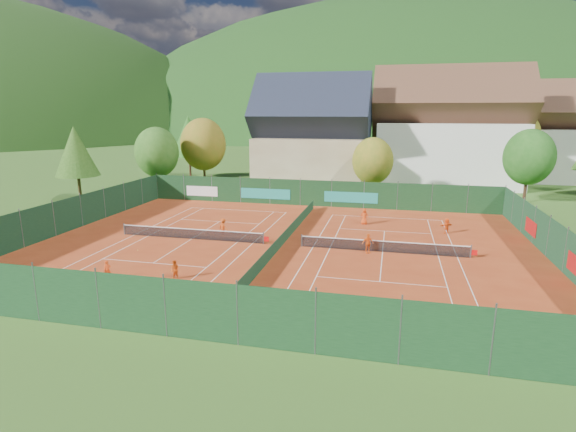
# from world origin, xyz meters

# --- Properties ---
(ground) EXTENTS (600.00, 600.00, 0.00)m
(ground) POSITION_xyz_m (0.00, 0.00, -0.02)
(ground) COLOR #2E581B
(ground) RESTS_ON ground
(clay_pad) EXTENTS (40.00, 32.00, 0.01)m
(clay_pad) POSITION_xyz_m (0.00, 0.00, 0.01)
(clay_pad) COLOR #9F3717
(clay_pad) RESTS_ON ground
(court_markings_left) EXTENTS (11.03, 23.83, 0.00)m
(court_markings_left) POSITION_xyz_m (-8.00, 0.00, 0.01)
(court_markings_left) COLOR white
(court_markings_left) RESTS_ON ground
(court_markings_right) EXTENTS (11.03, 23.83, 0.00)m
(court_markings_right) POSITION_xyz_m (8.00, 0.00, 0.01)
(court_markings_right) COLOR white
(court_markings_right) RESTS_ON ground
(tennis_net_left) EXTENTS (13.30, 0.10, 1.02)m
(tennis_net_left) POSITION_xyz_m (-7.85, 0.00, 0.51)
(tennis_net_left) COLOR #59595B
(tennis_net_left) RESTS_ON ground
(tennis_net_right) EXTENTS (13.30, 0.10, 1.02)m
(tennis_net_right) POSITION_xyz_m (8.15, 0.00, 0.51)
(tennis_net_right) COLOR #59595B
(tennis_net_right) RESTS_ON ground
(court_divider) EXTENTS (0.03, 28.80, 1.00)m
(court_divider) POSITION_xyz_m (0.00, 0.00, 0.50)
(court_divider) COLOR #163D24
(court_divider) RESTS_ON ground
(fence_north) EXTENTS (40.00, 0.10, 3.00)m
(fence_north) POSITION_xyz_m (-0.46, 15.99, 1.47)
(fence_north) COLOR #123218
(fence_north) RESTS_ON ground
(fence_south) EXTENTS (40.00, 0.04, 3.00)m
(fence_south) POSITION_xyz_m (0.00, -16.00, 1.50)
(fence_south) COLOR #13361A
(fence_south) RESTS_ON ground
(fence_west) EXTENTS (0.04, 32.00, 3.00)m
(fence_west) POSITION_xyz_m (-20.00, 0.00, 1.50)
(fence_west) COLOR #12321D
(fence_west) RESTS_ON ground
(fence_east) EXTENTS (0.09, 32.00, 3.00)m
(fence_east) POSITION_xyz_m (20.00, 0.05, 1.48)
(fence_east) COLOR #163C22
(fence_east) RESTS_ON ground
(chalet) EXTENTS (16.20, 12.00, 16.00)m
(chalet) POSITION_xyz_m (-3.00, 30.00, 6.62)
(chalet) COLOR #C8B68D
(chalet) RESTS_ON ground
(hotel_block_a) EXTENTS (21.60, 11.00, 17.25)m
(hotel_block_a) POSITION_xyz_m (16.00, 36.00, 7.38)
(hotel_block_a) COLOR silver
(hotel_block_a) RESTS_ON ground
(hotel_block_b) EXTENTS (17.28, 10.00, 15.50)m
(hotel_block_b) POSITION_xyz_m (30.00, 44.00, 6.62)
(hotel_block_b) COLOR silver
(hotel_block_b) RESTS_ON ground
(tree_west_front) EXTENTS (5.72, 5.72, 8.69)m
(tree_west_front) POSITION_xyz_m (-22.00, 20.00, 5.39)
(tree_west_front) COLOR #4E2E1B
(tree_west_front) RESTS_ON ground
(tree_west_mid) EXTENTS (6.44, 6.44, 9.78)m
(tree_west_mid) POSITION_xyz_m (-18.00, 26.00, 6.07)
(tree_west_mid) COLOR #473119
(tree_west_mid) RESTS_ON ground
(tree_west_back) EXTENTS (5.60, 5.60, 10.00)m
(tree_west_back) POSITION_xyz_m (-24.00, 34.00, 6.74)
(tree_west_back) COLOR #4B2B1A
(tree_west_back) RESTS_ON ground
(tree_center) EXTENTS (5.01, 5.01, 7.60)m
(tree_center) POSITION_xyz_m (6.00, 22.00, 4.72)
(tree_center) COLOR #49331A
(tree_center) RESTS_ON ground
(tree_east_front) EXTENTS (5.72, 5.72, 8.69)m
(tree_east_front) POSITION_xyz_m (24.00, 24.00, 5.39)
(tree_east_front) COLOR #432818
(tree_east_front) RESTS_ON ground
(tree_west_side) EXTENTS (5.04, 5.04, 9.00)m
(tree_west_side) POSITION_xyz_m (-28.00, 12.00, 6.06)
(tree_west_side) COLOR #4A341A
(tree_west_side) RESTS_ON ground
(tree_east_back) EXTENTS (7.15, 7.15, 10.86)m
(tree_east_back) POSITION_xyz_m (26.00, 40.00, 6.74)
(tree_east_back) COLOR #4D351B
(tree_east_back) RESTS_ON ground
(mountain_backdrop) EXTENTS (820.00, 530.00, 242.00)m
(mountain_backdrop) POSITION_xyz_m (28.54, 233.48, -39.64)
(mountain_backdrop) COLOR black
(mountain_backdrop) RESTS_ON ground
(ball_hopper) EXTENTS (0.34, 0.34, 0.80)m
(ball_hopper) POSITION_xyz_m (11.36, -11.75, 0.56)
(ball_hopper) COLOR slate
(ball_hopper) RESTS_ON ground
(loose_ball_0) EXTENTS (0.07, 0.07, 0.07)m
(loose_ball_0) POSITION_xyz_m (-10.72, -3.95, 0.03)
(loose_ball_0) COLOR #CCD833
(loose_ball_0) RESTS_ON ground
(loose_ball_1) EXTENTS (0.07, 0.07, 0.07)m
(loose_ball_1) POSITION_xyz_m (7.99, -11.32, 0.03)
(loose_ball_1) COLOR #CCD833
(loose_ball_1) RESTS_ON ground
(loose_ball_2) EXTENTS (0.07, 0.07, 0.07)m
(loose_ball_2) POSITION_xyz_m (4.01, 4.20, 0.03)
(loose_ball_2) COLOR #CCD833
(loose_ball_2) RESTS_ON ground
(player_left_near) EXTENTS (0.54, 0.53, 1.25)m
(player_left_near) POSITION_xyz_m (-9.22, -9.93, 0.63)
(player_left_near) COLOR #EE4915
(player_left_near) RESTS_ON ground
(player_left_mid) EXTENTS (0.71, 0.60, 1.29)m
(player_left_mid) POSITION_xyz_m (-4.96, -8.96, 0.65)
(player_left_mid) COLOR #DD5513
(player_left_mid) RESTS_ON ground
(player_left_far) EXTENTS (1.11, 0.97, 1.49)m
(player_left_far) POSITION_xyz_m (-5.84, 1.92, 0.74)
(player_left_far) COLOR #CB4512
(player_left_far) RESTS_ON ground
(player_right_near) EXTENTS (0.99, 0.75, 1.57)m
(player_right_near) POSITION_xyz_m (6.87, -0.52, 0.78)
(player_right_near) COLOR #EF5C15
(player_right_near) RESTS_ON ground
(player_right_far_a) EXTENTS (0.77, 0.50, 1.57)m
(player_right_far_a) POSITION_xyz_m (6.01, 8.58, 0.78)
(player_right_far_a) COLOR #CB3F12
(player_right_far_a) RESTS_ON ground
(player_right_far_b) EXTENTS (1.31, 1.01, 1.39)m
(player_right_far_b) POSITION_xyz_m (13.37, 6.87, 0.69)
(player_right_far_b) COLOR #EC5515
(player_right_far_b) RESTS_ON ground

